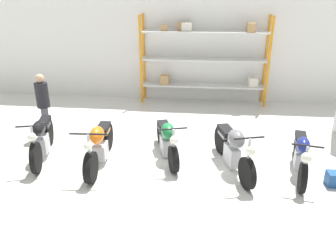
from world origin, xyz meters
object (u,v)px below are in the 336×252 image
at_px(motorcycle_orange, 99,145).
at_px(motorcycle_blue, 301,153).
at_px(motorcycle_green, 167,140).
at_px(motorcycle_grey, 233,148).
at_px(person_browsing, 43,101).
at_px(shelving_rack, 204,58).
at_px(motorcycle_black, 42,138).

xyz_separation_m(motorcycle_orange, motorcycle_blue, (4.24, 0.09, -0.02)).
xyz_separation_m(motorcycle_orange, motorcycle_green, (1.42, 0.49, -0.03)).
height_order(motorcycle_grey, person_browsing, person_browsing).
relative_size(shelving_rack, motorcycle_orange, 1.97).
relative_size(motorcycle_orange, motorcycle_grey, 1.00).
bearing_deg(motorcycle_grey, motorcycle_black, -107.06).
relative_size(motorcycle_orange, motorcycle_green, 1.10).
distance_m(motorcycle_black, person_browsing, 1.35).
xyz_separation_m(motorcycle_grey, person_browsing, (-4.70, 1.22, 0.49)).
bearing_deg(motorcycle_blue, motorcycle_green, -87.31).
distance_m(shelving_rack, person_browsing, 5.25).
xyz_separation_m(motorcycle_black, motorcycle_green, (2.79, 0.34, -0.05)).
height_order(motorcycle_black, motorcycle_orange, motorcycle_black).
bearing_deg(motorcycle_grey, motorcycle_blue, 73.10).
relative_size(motorcycle_green, motorcycle_grey, 0.91).
relative_size(shelving_rack, person_browsing, 2.54).
relative_size(motorcycle_black, motorcycle_grey, 0.94).
xyz_separation_m(shelving_rack, motorcycle_black, (-3.54, -4.52, -1.05)).
relative_size(motorcycle_black, person_browsing, 1.21).
height_order(shelving_rack, person_browsing, shelving_rack).
bearing_deg(motorcycle_green, person_browsing, -122.06).
bearing_deg(shelving_rack, motorcycle_blue, -65.58).
bearing_deg(shelving_rack, motorcycle_black, -128.07).
distance_m(motorcycle_black, motorcycle_green, 2.82).
bearing_deg(motorcycle_grey, motorcycle_green, -121.35).
xyz_separation_m(motorcycle_orange, motorcycle_grey, (2.86, 0.10, 0.03)).
relative_size(motorcycle_grey, person_browsing, 1.28).
bearing_deg(motorcycle_orange, motorcycle_green, 105.37).
height_order(motorcycle_orange, motorcycle_blue, motorcycle_orange).
height_order(motorcycle_black, motorcycle_green, motorcycle_black).
height_order(motorcycle_green, motorcycle_blue, motorcycle_green).
height_order(motorcycle_black, motorcycle_blue, motorcycle_black).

